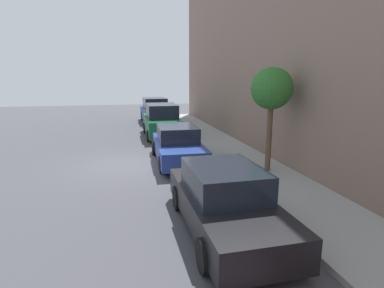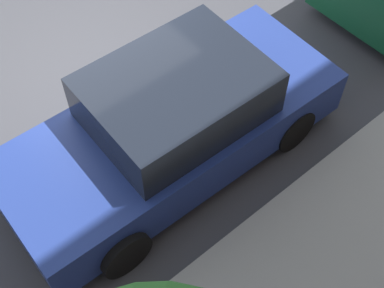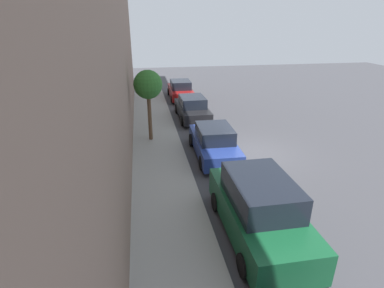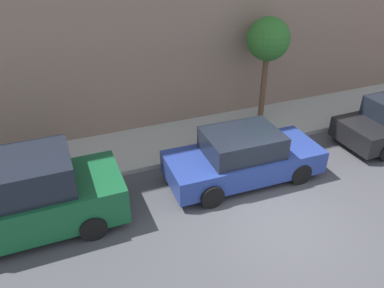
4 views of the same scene
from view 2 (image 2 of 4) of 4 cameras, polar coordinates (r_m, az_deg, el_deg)
name	(u,v)px [view 2 (image 2 of 4)]	position (r m, az deg, el deg)	size (l,w,h in m)	color
ground_plane	(88,72)	(8.50, -11.04, 7.59)	(60.00, 60.00, 0.00)	#424247
parked_sedan_third	(173,124)	(6.76, -2.05, 2.16)	(1.92, 4.55, 1.54)	navy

